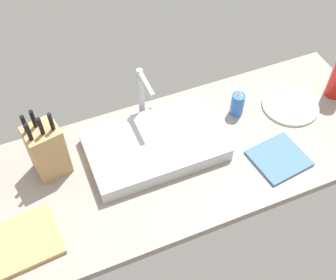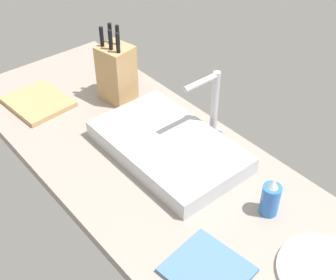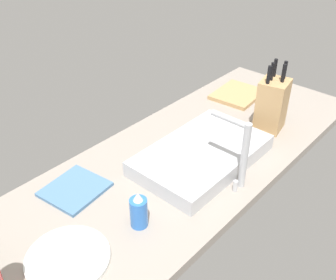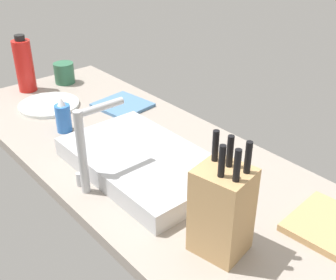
% 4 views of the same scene
% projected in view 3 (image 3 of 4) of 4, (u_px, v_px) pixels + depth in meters
% --- Properties ---
extents(countertop_slab, '(1.71, 0.62, 0.04)m').
position_uv_depth(countertop_slab, '(182.00, 163.00, 1.46)').
color(countertop_slab, gray).
rests_on(countertop_slab, ground).
extents(sink_basin, '(0.49, 0.30, 0.06)m').
position_uv_depth(sink_basin, '(202.00, 155.00, 1.42)').
color(sink_basin, '#B7BABF').
rests_on(sink_basin, countertop_slab).
extents(faucet, '(0.06, 0.15, 0.24)m').
position_uv_depth(faucet, '(240.00, 148.00, 1.25)').
color(faucet, '#B7BABF').
rests_on(faucet, countertop_slab).
extents(knife_block, '(0.13, 0.12, 0.28)m').
position_uv_depth(knife_block, '(272.00, 104.00, 1.57)').
color(knife_block, tan).
rests_on(knife_block, countertop_slab).
extents(cutting_board, '(0.24, 0.21, 0.02)m').
position_uv_depth(cutting_board, '(237.00, 94.00, 1.86)').
color(cutting_board, tan).
rests_on(cutting_board, countertop_slab).
extents(soap_bottle, '(0.05, 0.05, 0.12)m').
position_uv_depth(soap_bottle, '(139.00, 211.00, 1.15)').
color(soap_bottle, blue).
rests_on(soap_bottle, countertop_slab).
extents(dinner_plate, '(0.23, 0.23, 0.01)m').
position_uv_depth(dinner_plate, '(68.00, 258.00, 1.07)').
color(dinner_plate, silver).
rests_on(dinner_plate, countertop_slab).
extents(dish_towel, '(0.21, 0.20, 0.01)m').
position_uv_depth(dish_towel, '(75.00, 189.00, 1.30)').
color(dish_towel, teal).
rests_on(dish_towel, countertop_slab).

